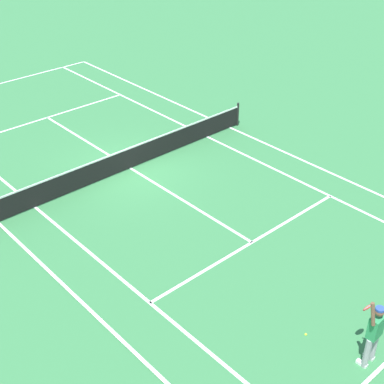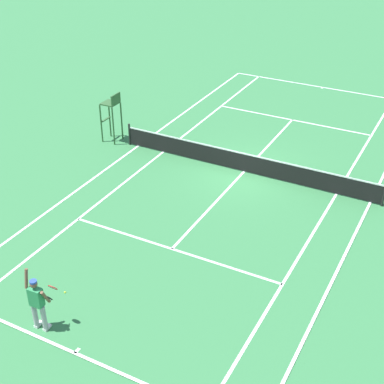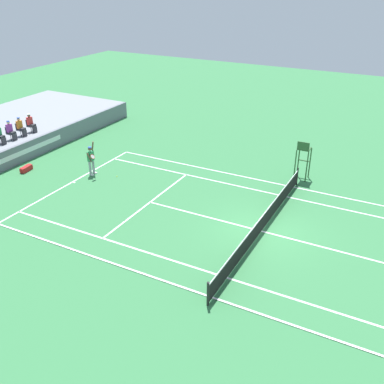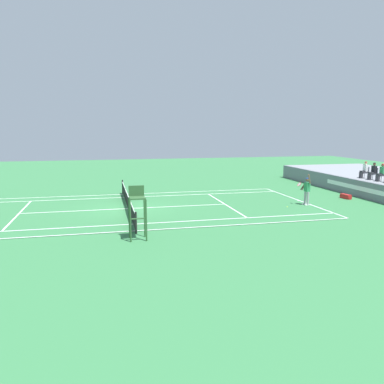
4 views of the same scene
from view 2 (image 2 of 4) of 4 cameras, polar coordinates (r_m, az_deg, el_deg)
ground_plane at (r=24.93m, az=5.25°, el=2.00°), size 80.00×80.00×0.00m
court at (r=24.92m, az=5.25°, el=2.02°), size 11.08×23.88×0.03m
net at (r=24.68m, az=5.30°, el=3.06°), size 11.98×0.10×1.07m
tennis_player at (r=16.99m, az=-15.29°, el=-10.71°), size 0.76×0.65×2.08m
tennis_ball at (r=18.65m, az=-12.68°, el=-9.83°), size 0.07×0.07×0.07m
umpire_chair at (r=27.31m, az=-8.09°, el=8.10°), size 0.77×0.77×2.44m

